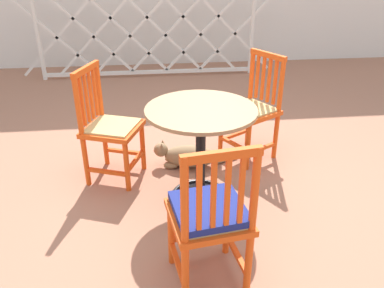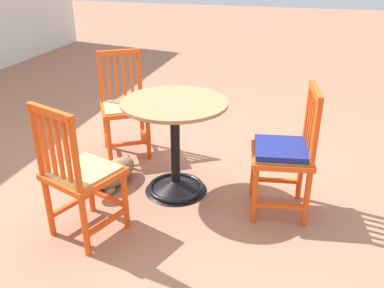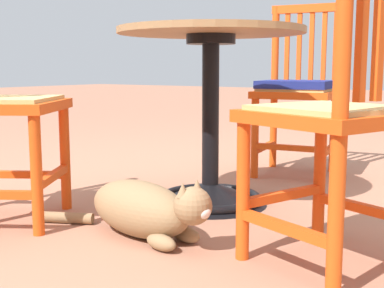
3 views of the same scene
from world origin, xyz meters
name	(u,v)px [view 3 (image 3 of 3)]	position (x,y,z in m)	size (l,w,h in m)	color
ground_plane	(202,200)	(0.00, 0.00, 0.00)	(24.00, 24.00, 0.00)	#A36B51
cafe_table	(210,137)	(-0.06, 0.03, 0.28)	(0.76, 0.76, 0.73)	black
orange_chair_near_fence	(338,117)	(-0.72, 0.43, 0.43)	(0.51, 0.51, 0.91)	#E04C14
orange_chair_at_corner	(297,91)	(-0.11, -0.77, 0.45)	(0.45, 0.45, 0.91)	#E04C14
tabby_cat	(147,211)	(-0.11, 0.53, 0.10)	(0.74, 0.27, 0.23)	#8E704C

